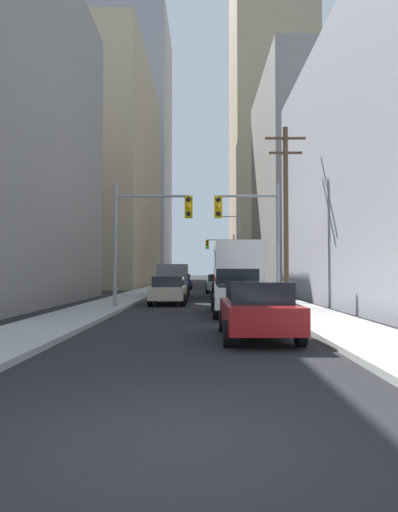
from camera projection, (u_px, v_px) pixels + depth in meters
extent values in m
plane|color=black|center=(175.00, 445.00, 4.69)|extent=(400.00, 400.00, 0.00)
cube|color=#9E9E99|center=(162.00, 286.00, 54.70)|extent=(2.51, 160.00, 0.15)
cube|color=#9E9E99|center=(238.00, 286.00, 54.63)|extent=(2.51, 160.00, 0.15)
cube|color=silver|center=(234.00, 269.00, 28.75)|extent=(2.71, 11.54, 2.90)
cube|color=black|center=(214.00, 261.00, 28.77)|extent=(0.22, 10.58, 0.80)
cube|color=red|center=(214.00, 278.00, 28.73)|extent=(0.21, 10.58, 0.28)
cylinder|color=black|center=(214.00, 289.00, 32.73)|extent=(0.32, 1.00, 1.00)
cylinder|color=black|center=(247.00, 289.00, 32.71)|extent=(0.32, 1.00, 1.00)
cylinder|color=black|center=(218.00, 294.00, 25.49)|extent=(0.32, 1.00, 1.00)
cylinder|color=black|center=(260.00, 294.00, 25.47)|extent=(0.32, 1.00, 1.00)
cube|color=white|center=(238.00, 295.00, 18.84)|extent=(2.10, 5.44, 0.80)
cube|color=black|center=(237.00, 277.00, 19.84)|extent=(1.83, 1.83, 0.70)
cube|color=black|center=(241.00, 285.00, 17.51)|extent=(1.80, 2.41, 0.10)
cylinder|color=black|center=(214.00, 302.00, 20.56)|extent=(0.28, 0.80, 0.80)
cylinder|color=black|center=(257.00, 302.00, 20.55)|extent=(0.28, 0.80, 0.80)
cylinder|color=black|center=(216.00, 308.00, 17.11)|extent=(0.28, 0.80, 0.80)
cylinder|color=black|center=(268.00, 308.00, 17.09)|extent=(0.28, 0.80, 0.80)
cube|color=slate|center=(173.00, 278.00, 31.77)|extent=(2.11, 5.24, 1.90)
cube|color=black|center=(176.00, 272.00, 34.39)|extent=(1.76, 0.06, 0.60)
cylinder|color=black|center=(162.00, 291.00, 33.41)|extent=(0.24, 0.72, 0.72)
cylinder|color=black|center=(188.00, 291.00, 33.40)|extent=(0.24, 0.72, 0.72)
cylinder|color=black|center=(157.00, 293.00, 30.09)|extent=(0.24, 0.72, 0.72)
cylinder|color=black|center=(186.00, 293.00, 30.07)|extent=(0.24, 0.72, 0.72)
cube|color=maroon|center=(257.00, 314.00, 12.17)|extent=(1.85, 4.22, 0.65)
cube|color=black|center=(258.00, 292.00, 12.04)|extent=(1.61, 1.92, 0.55)
cylinder|color=black|center=(223.00, 321.00, 13.51)|extent=(0.22, 0.64, 0.64)
cylinder|color=black|center=(281.00, 321.00, 13.50)|extent=(0.22, 0.64, 0.64)
cylinder|color=black|center=(228.00, 333.00, 10.82)|extent=(0.22, 0.64, 0.64)
cylinder|color=black|center=(301.00, 333.00, 10.81)|extent=(0.22, 0.64, 0.64)
cube|color=#C6B793|center=(169.00, 292.00, 24.66)|extent=(1.87, 4.23, 0.65)
cube|color=black|center=(169.00, 281.00, 24.53)|extent=(1.61, 1.93, 0.55)
cylinder|color=black|center=(155.00, 297.00, 25.99)|extent=(0.22, 0.64, 0.64)
cylinder|color=black|center=(186.00, 297.00, 25.98)|extent=(0.22, 0.64, 0.64)
cylinder|color=black|center=(150.00, 300.00, 23.31)|extent=(0.22, 0.64, 0.64)
cylinder|color=black|center=(184.00, 300.00, 23.30)|extent=(0.22, 0.64, 0.64)
cube|color=#B7BABF|center=(218.00, 285.00, 37.95)|extent=(1.82, 4.21, 0.65)
cube|color=black|center=(218.00, 278.00, 37.82)|extent=(1.59, 1.91, 0.55)
cylinder|color=black|center=(207.00, 288.00, 39.29)|extent=(0.22, 0.64, 0.64)
cylinder|color=black|center=(227.00, 288.00, 39.28)|extent=(0.22, 0.64, 0.64)
cylinder|color=black|center=(207.00, 290.00, 36.60)|extent=(0.22, 0.64, 0.64)
cylinder|color=black|center=(229.00, 290.00, 36.59)|extent=(0.22, 0.64, 0.64)
cube|color=#141E4C|center=(182.00, 283.00, 46.13)|extent=(1.82, 4.21, 0.65)
cube|color=black|center=(182.00, 277.00, 46.00)|extent=(1.59, 1.91, 0.55)
cylinder|color=black|center=(175.00, 285.00, 47.47)|extent=(0.22, 0.64, 0.64)
cylinder|color=black|center=(191.00, 285.00, 47.45)|extent=(0.22, 0.64, 0.64)
cylinder|color=black|center=(173.00, 286.00, 44.78)|extent=(0.22, 0.64, 0.64)
cylinder|color=black|center=(191.00, 286.00, 44.77)|extent=(0.22, 0.64, 0.64)
cube|color=navy|center=(217.00, 283.00, 45.45)|extent=(1.81, 4.20, 0.65)
cube|color=black|center=(217.00, 277.00, 45.32)|extent=(1.59, 1.90, 0.55)
cylinder|color=black|center=(208.00, 286.00, 46.79)|extent=(0.22, 0.64, 0.64)
cylinder|color=black|center=(225.00, 286.00, 46.78)|extent=(0.22, 0.64, 0.64)
cylinder|color=black|center=(209.00, 287.00, 44.10)|extent=(0.22, 0.64, 0.64)
cylinder|color=black|center=(227.00, 287.00, 44.09)|extent=(0.22, 0.64, 0.64)
cylinder|color=gray|center=(115.00, 246.00, 21.79)|extent=(0.18, 0.18, 6.00)
cylinder|color=gray|center=(152.00, 196.00, 21.86)|extent=(3.51, 0.12, 0.12)
cube|color=gold|center=(189.00, 207.00, 21.83)|extent=(0.38, 0.30, 1.05)
sphere|color=black|center=(189.00, 199.00, 21.67)|extent=(0.24, 0.24, 0.24)
sphere|color=#F9A514|center=(189.00, 206.00, 21.66)|extent=(0.24, 0.24, 0.24)
sphere|color=black|center=(189.00, 214.00, 21.64)|extent=(0.24, 0.24, 0.24)
cylinder|color=gray|center=(278.00, 246.00, 21.73)|extent=(0.18, 0.18, 6.00)
cylinder|color=gray|center=(248.00, 196.00, 21.82)|extent=(2.85, 0.12, 0.12)
cube|color=gold|center=(218.00, 207.00, 21.82)|extent=(0.38, 0.30, 1.05)
sphere|color=black|center=(218.00, 199.00, 21.66)|extent=(0.24, 0.24, 0.24)
sphere|color=#F9A514|center=(218.00, 206.00, 21.65)|extent=(0.24, 0.24, 0.24)
sphere|color=black|center=(218.00, 214.00, 21.63)|extent=(0.24, 0.24, 0.24)
cylinder|color=gray|center=(234.00, 261.00, 52.10)|extent=(0.18, 0.18, 6.00)
cylinder|color=gray|center=(221.00, 240.00, 52.19)|extent=(3.04, 0.12, 0.12)
cube|color=gold|center=(207.00, 244.00, 52.18)|extent=(0.38, 0.30, 1.05)
sphere|color=black|center=(207.00, 241.00, 52.02)|extent=(0.24, 0.24, 0.24)
sphere|color=black|center=(207.00, 244.00, 52.01)|extent=(0.24, 0.24, 0.24)
sphere|color=#19D833|center=(207.00, 247.00, 52.00)|extent=(0.24, 0.24, 0.24)
cylinder|color=brown|center=(286.00, 215.00, 24.59)|extent=(0.28, 0.28, 9.62)
cube|color=brown|center=(285.00, 138.00, 24.73)|extent=(2.20, 0.12, 0.12)
cube|color=brown|center=(285.00, 153.00, 24.71)|extent=(1.80, 0.12, 0.12)
cylinder|color=gray|center=(239.00, 252.00, 45.62)|extent=(0.16, 0.16, 7.50)
cylinder|color=gray|center=(229.00, 216.00, 45.75)|extent=(2.03, 0.10, 0.10)
ellipsoid|color=#4C4C51|center=(219.00, 217.00, 45.75)|extent=(0.56, 0.32, 0.20)
cube|color=tan|center=(57.00, 177.00, 56.52)|extent=(23.17, 27.16, 26.97)
cube|color=#93939E|center=(110.00, 151.00, 95.78)|extent=(24.80, 22.46, 54.00)
cube|color=gray|center=(360.00, 182.00, 53.54)|extent=(23.34, 21.20, 24.49)
cube|color=tan|center=(270.00, 109.00, 99.34)|extent=(16.20, 25.77, 74.54)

